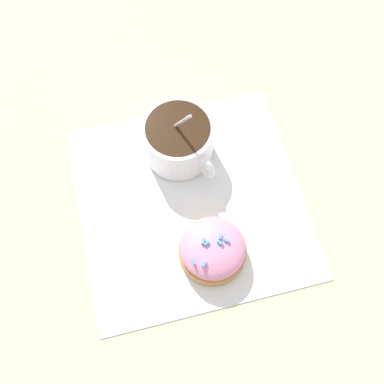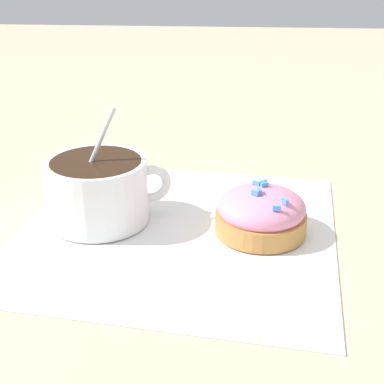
% 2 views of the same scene
% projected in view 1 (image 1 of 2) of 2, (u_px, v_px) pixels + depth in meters
% --- Properties ---
extents(ground_plane, '(3.00, 3.00, 0.00)m').
position_uv_depth(ground_plane, '(191.00, 202.00, 0.60)').
color(ground_plane, '#C6B793').
extents(paper_napkin, '(0.32, 0.33, 0.00)m').
position_uv_depth(paper_napkin, '(191.00, 202.00, 0.60)').
color(paper_napkin, white).
rests_on(paper_napkin, ground_plane).
extents(coffee_cup, '(0.12, 0.10, 0.11)m').
position_uv_depth(coffee_cup, '(179.00, 139.00, 0.60)').
color(coffee_cup, white).
rests_on(coffee_cup, paper_napkin).
extents(frosted_pastry, '(0.08, 0.08, 0.05)m').
position_uv_depth(frosted_pastry, '(211.00, 250.00, 0.55)').
color(frosted_pastry, '#C18442').
rests_on(frosted_pastry, paper_napkin).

